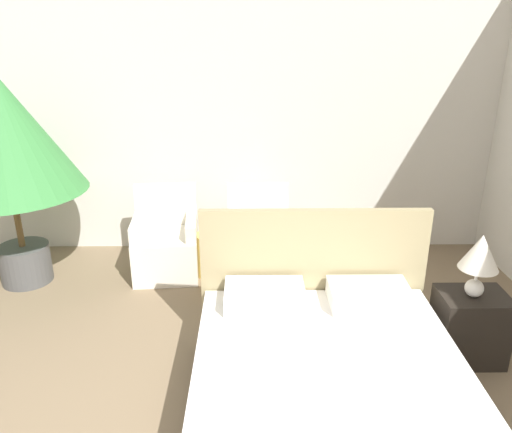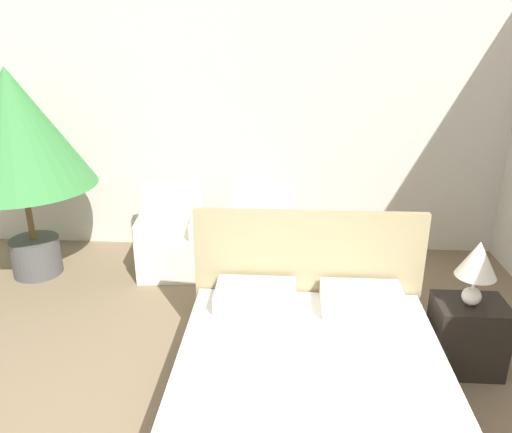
{
  "view_description": "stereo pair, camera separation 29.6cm",
  "coord_description": "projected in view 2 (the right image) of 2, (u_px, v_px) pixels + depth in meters",
  "views": [
    {
      "loc": [
        0.2,
        -1.19,
        2.37
      ],
      "look_at": [
        0.25,
        2.8,
        0.84
      ],
      "focal_mm": 35.0,
      "sensor_mm": 36.0,
      "label": 1
    },
    {
      "loc": [
        0.5,
        -1.19,
        2.37
      ],
      "look_at": [
        0.25,
        2.8,
        0.84
      ],
      "focal_mm": 35.0,
      "sensor_mm": 36.0,
      "label": 2
    }
  ],
  "objects": [
    {
      "name": "bed",
      "position": [
        311.0,
        397.0,
        3.02
      ],
      "size": [
        1.71,
        2.06,
        1.13
      ],
      "color": "#4C4238",
      "rests_on": "ground_plane"
    },
    {
      "name": "table_lamp",
      "position": [
        477.0,
        263.0,
        3.39
      ],
      "size": [
        0.28,
        0.28,
        0.48
      ],
      "color": "white",
      "rests_on": "nightstand"
    },
    {
      "name": "armchair_near_window_left",
      "position": [
        172.0,
        245.0,
        5.09
      ],
      "size": [
        0.67,
        0.66,
        0.88
      ],
      "rotation": [
        0.0,
        0.0,
        0.08
      ],
      "color": "silver",
      "rests_on": "ground_plane"
    },
    {
      "name": "armchair_near_window_right",
      "position": [
        264.0,
        247.0,
        5.03
      ],
      "size": [
        0.65,
        0.63,
        0.88
      ],
      "rotation": [
        0.0,
        0.0,
        0.03
      ],
      "color": "silver",
      "rests_on": "ground_plane"
    },
    {
      "name": "nightstand",
      "position": [
        467.0,
        336.0,
        3.62
      ],
      "size": [
        0.49,
        0.37,
        0.54
      ],
      "color": "black",
      "rests_on": "ground_plane"
    },
    {
      "name": "potted_palm",
      "position": [
        15.0,
        134.0,
        4.61
      ],
      "size": [
        1.38,
        1.38,
        2.04
      ],
      "color": "#4C4C4C",
      "rests_on": "ground_plane"
    },
    {
      "name": "side_table",
      "position": [
        217.0,
        253.0,
        5.05
      ],
      "size": [
        0.33,
        0.33,
        0.44
      ],
      "color": "gold",
      "rests_on": "ground_plane"
    },
    {
      "name": "wall_back",
      "position": [
        240.0,
        119.0,
        5.29
      ],
      "size": [
        10.0,
        0.06,
        2.9
      ],
      "color": "silver",
      "rests_on": "ground_plane"
    }
  ]
}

